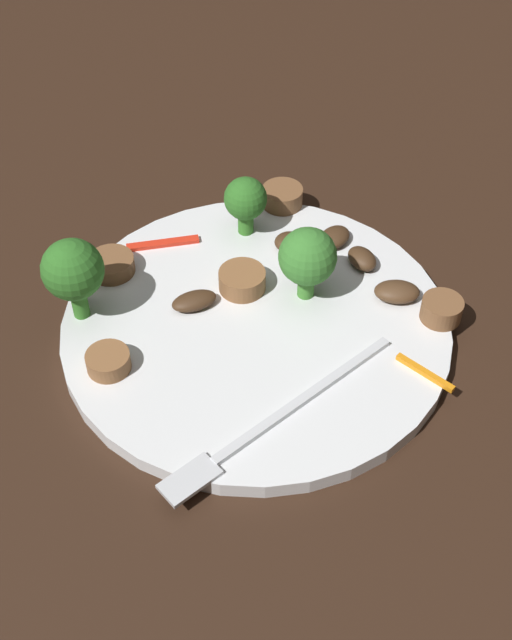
{
  "coord_description": "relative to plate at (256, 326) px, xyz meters",
  "views": [
    {
      "loc": [
        0.22,
        0.31,
        0.41
      ],
      "look_at": [
        0.0,
        0.0,
        0.01
      ],
      "focal_mm": 45.5,
      "sensor_mm": 36.0,
      "label": 1
    }
  ],
  "objects": [
    {
      "name": "mushroom_0",
      "position": [
        -0.09,
        -0.03,
        0.01
      ],
      "size": [
        0.03,
        0.03,
        0.01
      ],
      "primitive_type": "ellipsoid",
      "rotation": [
        0.0,
        0.0,
        0.29
      ],
      "color": "#422B19",
      "rests_on": "plate"
    },
    {
      "name": "sausage_slice_1",
      "position": [
        0.1,
        -0.02,
        0.01
      ],
      "size": [
        0.03,
        0.03,
        0.01
      ],
      "primitive_type": "cylinder",
      "rotation": [
        0.0,
        0.0,
        0.14
      ],
      "color": "brown",
      "rests_on": "plate"
    },
    {
      "name": "sausage_slice_0",
      "position": [
        -0.09,
        -0.09,
        0.01
      ],
      "size": [
        0.03,
        0.03,
        0.01
      ],
      "primitive_type": "cylinder",
      "rotation": [
        0.0,
        0.0,
        1.5
      ],
      "color": "brown",
      "rests_on": "plate"
    },
    {
      "name": "pepper_strip_1",
      "position": [
        0.01,
        -0.1,
        0.01
      ],
      "size": [
        0.05,
        0.03,
        0.0
      ],
      "primitive_type": "cube",
      "rotation": [
        0.0,
        0.0,
        5.85
      ],
      "color": "red",
      "rests_on": "plate"
    },
    {
      "name": "ground_plane",
      "position": [
        0.0,
        0.0,
        -0.01
      ],
      "size": [
        1.4,
        1.4,
        0.0
      ],
      "primitive_type": "plane",
      "color": "black"
    },
    {
      "name": "plate",
      "position": [
        0.0,
        0.0,
        0.0
      ],
      "size": [
        0.26,
        0.26,
        0.01
      ],
      "primitive_type": "cylinder",
      "color": "white",
      "rests_on": "ground_plane"
    },
    {
      "name": "mushroom_2",
      "position": [
        -0.09,
        0.04,
        0.01
      ],
      "size": [
        0.04,
        0.04,
        0.01
      ],
      "primitive_type": "ellipsoid",
      "rotation": [
        0.0,
        0.0,
        5.61
      ],
      "color": "#4C331E",
      "rests_on": "plate"
    },
    {
      "name": "mushroom_4",
      "position": [
        -0.06,
        -0.05,
        0.01
      ],
      "size": [
        0.03,
        0.02,
        0.01
      ],
      "primitive_type": "ellipsoid",
      "rotation": [
        0.0,
        0.0,
        2.92
      ],
      "color": "#422B19",
      "rests_on": "plate"
    },
    {
      "name": "broccoli_floret_1",
      "position": [
        -0.04,
        0.0,
        0.04
      ],
      "size": [
        0.04,
        0.04,
        0.06
      ],
      "color": "#408630",
      "rests_on": "plate"
    },
    {
      "name": "mushroom_1",
      "position": [
        0.03,
        -0.04,
        0.01
      ],
      "size": [
        0.03,
        0.02,
        0.01
      ],
      "primitive_type": "ellipsoid",
      "rotation": [
        0.0,
        0.0,
        2.9
      ],
      "color": "#422B19",
      "rests_on": "plate"
    },
    {
      "name": "pepper_strip_0",
      "position": [
        -0.06,
        0.1,
        0.01
      ],
      "size": [
        0.01,
        0.04,
        0.0
      ],
      "primitive_type": "cube",
      "rotation": [
        0.0,
        0.0,
        1.78
      ],
      "color": "orange",
      "rests_on": "plate"
    },
    {
      "name": "fork",
      "position": [
        0.05,
        0.08,
        0.01
      ],
      "size": [
        0.18,
        0.03,
        0.0
      ],
      "rotation": [
        0.0,
        0.0,
        0.08
      ],
      "color": "silver",
      "rests_on": "plate"
    },
    {
      "name": "broccoli_floret_2",
      "position": [
        0.09,
        -0.07,
        0.05
      ],
      "size": [
        0.04,
        0.04,
        0.06
      ],
      "color": "#347525",
      "rests_on": "plate"
    },
    {
      "name": "mushroom_3",
      "position": [
        -0.09,
        0.0,
        0.01
      ],
      "size": [
        0.02,
        0.03,
        0.01
      ],
      "primitive_type": "ellipsoid",
      "rotation": [
        0.0,
        0.0,
        1.45
      ],
      "color": "#422B19",
      "rests_on": "plate"
    },
    {
      "name": "sausage_slice_4",
      "position": [
        -0.01,
        -0.03,
        0.01
      ],
      "size": [
        0.05,
        0.05,
        0.01
      ],
      "primitive_type": "cylinder",
      "rotation": [
        0.0,
        0.0,
        2.55
      ],
      "color": "brown",
      "rests_on": "plate"
    },
    {
      "name": "broccoli_floret_0",
      "position": [
        -0.05,
        -0.08,
        0.03
      ],
      "size": [
        0.03,
        0.03,
        0.05
      ],
      "color": "#347525",
      "rests_on": "plate"
    },
    {
      "name": "sausage_slice_3",
      "position": [
        -0.1,
        0.07,
        0.01
      ],
      "size": [
        0.04,
        0.04,
        0.02
      ],
      "primitive_type": "cylinder",
      "rotation": [
        0.0,
        0.0,
        2.13
      ],
      "color": "brown",
      "rests_on": "plate"
    },
    {
      "name": "sausage_slice_2",
      "position": [
        0.05,
        -0.1,
        0.01
      ],
      "size": [
        0.05,
        0.05,
        0.01
      ],
      "primitive_type": "cylinder",
      "rotation": [
        0.0,
        0.0,
        2.32
      ],
      "color": "brown",
      "rests_on": "plate"
    }
  ]
}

